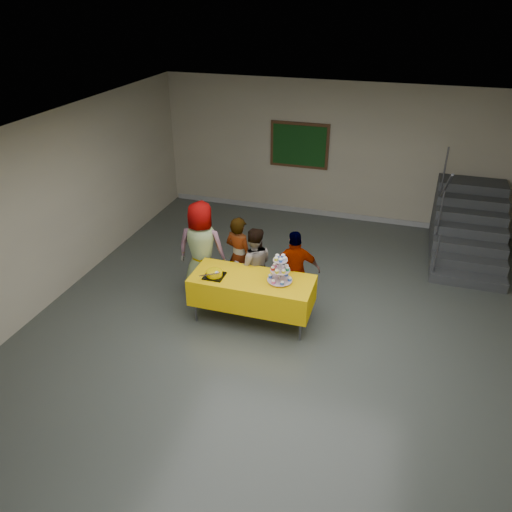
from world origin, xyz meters
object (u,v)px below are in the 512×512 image
at_px(schoolchild_a, 202,249).
at_px(schoolchild_d, 295,272).
at_px(schoolchild_b, 239,257).
at_px(bake_table, 252,290).
at_px(staircase, 467,228).
at_px(cupcake_stand, 280,271).
at_px(schoolchild_c, 254,266).
at_px(bear_cake, 214,273).
at_px(noticeboard, 299,145).

distance_m(schoolchild_a, schoolchild_d, 1.61).
bearing_deg(schoolchild_b, bake_table, 143.08).
bearing_deg(schoolchild_d, staircase, -154.92).
relative_size(cupcake_stand, schoolchild_b, 0.31).
height_order(schoolchild_a, schoolchild_c, schoolchild_a).
bearing_deg(cupcake_stand, staircase, 50.35).
xyz_separation_m(schoolchild_b, staircase, (3.77, 2.86, -0.23)).
distance_m(schoolchild_d, staircase, 4.11).
bearing_deg(schoolchild_c, staircase, -160.68).
distance_m(schoolchild_a, staircase, 5.32).
xyz_separation_m(cupcake_stand, bear_cake, (-1.00, -0.15, -0.13)).
xyz_separation_m(bake_table, cupcake_stand, (0.43, 0.03, 0.40)).
xyz_separation_m(bake_table, schoolchild_a, (-1.05, 0.53, 0.28)).
xyz_separation_m(bake_table, bear_cake, (-0.57, -0.12, 0.27)).
bearing_deg(schoolchild_c, bear_cake, 36.51).
bearing_deg(bake_table, noticeboard, 93.88).
relative_size(cupcake_stand, schoolchild_c, 0.33).
height_order(schoolchild_c, staircase, staircase).
bearing_deg(schoolchild_a, noticeboard, -107.54).
bearing_deg(bear_cake, schoolchild_d, 29.46).
height_order(bear_cake, schoolchild_a, schoolchild_a).
xyz_separation_m(bake_table, schoolchild_d, (0.55, 0.51, 0.14)).
distance_m(schoolchild_c, staircase, 4.58).
bearing_deg(schoolchild_d, bake_table, 20.62).
bearing_deg(schoolchild_c, schoolchild_a, -20.52).
height_order(cupcake_stand, noticeboard, noticeboard).
xyz_separation_m(cupcake_stand, schoolchild_c, (-0.58, 0.52, -0.29)).
distance_m(schoolchild_a, schoolchild_b, 0.64).
height_order(bear_cake, schoolchild_b, schoolchild_b).
bearing_deg(bear_cake, schoolchild_c, 57.80).
height_order(bake_table, staircase, staircase).
relative_size(bake_table, cupcake_stand, 4.22).
distance_m(bake_table, bear_cake, 0.64).
relative_size(bake_table, bear_cake, 5.25).
bearing_deg(cupcake_stand, bake_table, -176.34).
xyz_separation_m(schoolchild_b, schoolchild_c, (0.29, -0.13, -0.05)).
height_order(schoolchild_a, noticeboard, noticeboard).
bearing_deg(schoolchild_d, cupcake_stand, 53.62).
xyz_separation_m(schoolchild_c, staircase, (3.48, 2.98, -0.18)).
height_order(bake_table, schoolchild_b, schoolchild_b).
height_order(schoolchild_b, noticeboard, noticeboard).
relative_size(cupcake_stand, schoolchild_d, 0.32).
relative_size(cupcake_stand, bear_cake, 1.24).
bearing_deg(schoolchild_c, schoolchild_b, -44.61).
distance_m(bake_table, staircase, 4.85).
relative_size(schoolchild_a, schoolchild_b, 1.16).
bearing_deg(bear_cake, noticeboard, 86.53).
relative_size(cupcake_stand, noticeboard, 0.34).
bearing_deg(schoolchild_a, bear_cake, 120.12).
bearing_deg(bake_table, cupcake_stand, 3.66).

